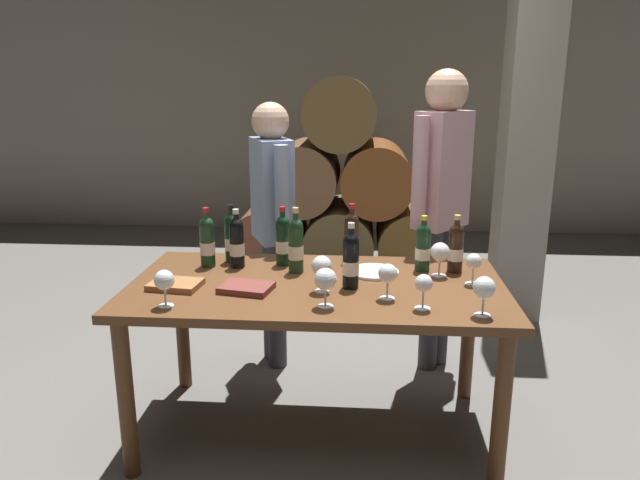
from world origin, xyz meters
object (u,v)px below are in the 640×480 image
Objects in this scene: wine_bottle_7 at (456,247)px; wine_glass_3 at (440,253)px; wine_bottle_4 at (351,237)px; taster_seated_left at (272,213)px; wine_bottle_5 at (207,241)px; wine_glass_6 at (484,288)px; wine_glass_5 at (322,267)px; wine_glass_0 at (474,263)px; wine_glass_7 at (164,281)px; wine_glass_4 at (388,274)px; wine_glass_1 at (424,285)px; serving_plate at (374,272)px; wine_bottle_8 at (423,247)px; wine_bottle_1 at (296,245)px; wine_bottle_2 at (237,242)px; tasting_notebook at (175,285)px; leather_ledger at (246,288)px; wine_bottle_0 at (283,240)px; wine_bottle_3 at (351,260)px; wine_glass_2 at (325,280)px; dining_table at (317,302)px; wine_bottle_6 at (232,237)px; sommelier_presenting at (441,194)px.

wine_bottle_7 reaches higher than wine_glass_3.
wine_bottle_4 is 0.60m from taster_seated_left.
wine_glass_3 is (-0.08, -0.08, -0.01)m from wine_bottle_7.
wine_glass_6 is (1.24, -0.55, -0.02)m from wine_bottle_5.
wine_glass_5 is 1.01× the size of wine_glass_6.
wine_glass_7 is (-1.29, -0.37, 0.01)m from wine_glass_0.
wine_glass_7 is at bearing -170.21° from wine_glass_4.
wine_bottle_5 is at bearing 171.94° from wine_glass_0.
wine_glass_1 is 0.23m from wine_glass_6.
wine_bottle_8 is at bearing 14.75° from serving_plate.
wine_bottle_1 reaches higher than wine_bottle_7.
wine_bottle_2 is 0.40m from tasting_notebook.
wine_glass_0 reaches higher than tasting_notebook.
leather_ledger is (-0.45, -0.46, -0.12)m from wine_bottle_4.
wine_bottle_0 is 0.93× the size of wine_bottle_1.
wine_bottle_3 is at bearing 20.87° from leather_ledger.
wine_bottle_2 is 0.68m from serving_plate.
wine_glass_2 is 0.41m from leather_ledger.
dining_table is at bearing 150.43° from wine_glass_4.
wine_bottle_2 reaches higher than leather_ledger.
wine_bottle_7 is at bearing -2.67° from wine_bottle_8.
wine_glass_6 is at bearing -29.55° from wine_bottle_6.
wine_glass_5 is (0.22, -0.38, -0.01)m from wine_bottle_0.
wine_bottle_8 is at bearing 65.65° from wine_glass_4.
wine_glass_4 reaches higher than leather_ledger.
dining_table is 5.75× the size of wine_bottle_0.
sommelier_presenting is (0.94, 0.87, 0.27)m from leather_ledger.
wine_glass_3 is 0.33m from serving_plate.
wine_bottle_3 reaches higher than wine_glass_5.
wine_bottle_8 is at bearing -105.15° from sommelier_presenting.
wine_bottle_4 is at bearing 122.63° from serving_plate.
serving_plate is at bearing -13.57° from wine_bottle_0.
leather_ledger is (-0.36, 0.16, -0.10)m from wine_glass_2.
dining_table is at bearing -27.61° from wine_bottle_2.
wine_bottle_6 is (-0.04, 0.09, 0.00)m from wine_bottle_2.
dining_table is 0.78m from wine_glass_6.
wine_glass_3 is at bearing -33.30° from taster_seated_left.
leather_ledger is (-0.79, -0.35, -0.11)m from wine_bottle_8.
wine_bottle_0 is at bearing 139.07° from wine_glass_1.
wine_bottle_8 is 0.16× the size of sommelier_presenting.
wine_glass_4 reaches higher than wine_glass_0.
wine_glass_5 is at bearing 160.61° from wine_glass_6.
wine_bottle_8 reaches higher than wine_glass_2.
taster_seated_left is at bearing 127.25° from wine_glass_1.
sommelier_presenting is at bearing 29.94° from wine_bottle_0.
leather_ledger is 0.92× the size of serving_plate.
wine_bottle_8 is 1.22m from wine_glass_7.
wine_bottle_2 is at bearing -164.93° from wine_bottle_0.
wine_bottle_7 is (0.50, -0.12, -0.01)m from wine_bottle_4.
taster_seated_left is (-0.96, 0.50, 0.04)m from wine_bottle_7.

